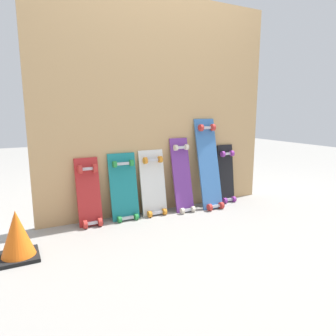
# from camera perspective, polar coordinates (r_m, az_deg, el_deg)

# --- Properties ---
(ground_plane) EXTENTS (12.00, 12.00, 0.00)m
(ground_plane) POSITION_cam_1_polar(r_m,az_deg,el_deg) (2.89, -0.64, -7.90)
(ground_plane) COLOR gray
(plywood_wall_panel) EXTENTS (2.22, 0.04, 1.89)m
(plywood_wall_panel) POSITION_cam_1_polar(r_m,az_deg,el_deg) (2.80, -1.34, 11.19)
(plywood_wall_panel) COLOR tan
(plywood_wall_panel) RESTS_ON ground
(skateboard_red) EXTENTS (0.19, 0.19, 0.61)m
(skateboard_red) POSITION_cam_1_polar(r_m,az_deg,el_deg) (2.57, -14.35, -5.00)
(skateboard_red) COLOR #B22626
(skateboard_red) RESTS_ON ground
(skateboard_teal) EXTENTS (0.24, 0.18, 0.63)m
(skateboard_teal) POSITION_cam_1_polar(r_m,az_deg,el_deg) (2.65, -8.08, -4.17)
(skateboard_teal) COLOR #197A7F
(skateboard_teal) RESTS_ON ground
(skateboard_white) EXTENTS (0.23, 0.18, 0.64)m
(skateboard_white) POSITION_cam_1_polar(r_m,az_deg,el_deg) (2.75, -2.72, -3.39)
(skateboard_white) COLOR silver
(skateboard_white) RESTS_ON ground
(skateboard_purple) EXTENTS (0.18, 0.22, 0.74)m
(skateboard_purple) POSITION_cam_1_polar(r_m,az_deg,el_deg) (2.84, 2.69, -2.00)
(skateboard_purple) COLOR #6B338C
(skateboard_purple) RESTS_ON ground
(skateboard_blue) EXTENTS (0.22, 0.27, 0.90)m
(skateboard_blue) POSITION_cam_1_polar(r_m,az_deg,el_deg) (2.96, 7.59, 0.16)
(skateboard_blue) COLOR #386BAD
(skateboard_blue) RESTS_ON ground
(skateboard_black) EXTENTS (0.18, 0.15, 0.64)m
(skateboard_black) POSITION_cam_1_polar(r_m,az_deg,el_deg) (3.18, 10.69, -1.59)
(skateboard_black) COLOR black
(skateboard_black) RESTS_ON ground
(traffic_cone) EXTENTS (0.23, 0.23, 0.32)m
(traffic_cone) POSITION_cam_1_polar(r_m,az_deg,el_deg) (2.18, -26.08, -11.11)
(traffic_cone) COLOR black
(traffic_cone) RESTS_ON ground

